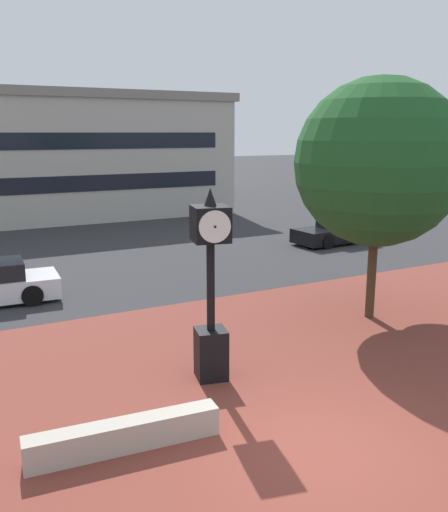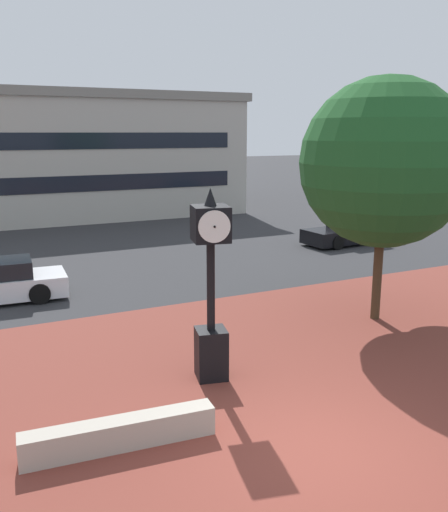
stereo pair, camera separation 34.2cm
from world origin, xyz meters
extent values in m
plane|color=#2D2D30|center=(0.00, 0.00, 0.00)|extent=(200.00, 200.00, 0.00)
cube|color=brown|center=(0.00, 2.20, 0.00)|extent=(44.00, 12.41, 0.01)
cube|color=#ADA393|center=(-2.85, 1.56, 0.25)|extent=(3.22, 0.67, 0.50)
cube|color=black|center=(-0.38, 3.33, 0.54)|extent=(0.75, 0.75, 1.08)
cylinder|color=black|center=(-0.38, 3.33, 2.03)|extent=(0.17, 0.17, 1.88)
cube|color=black|center=(-0.38, 3.33, 3.33)|extent=(0.86, 0.86, 0.72)
cylinder|color=white|center=(-0.29, 3.69, 3.33)|extent=(0.63, 0.17, 0.64)
sphere|color=black|center=(-0.29, 3.71, 3.33)|extent=(0.05, 0.05, 0.05)
cylinder|color=white|center=(-0.46, 2.96, 3.33)|extent=(0.63, 0.17, 0.64)
sphere|color=black|center=(-0.47, 2.94, 3.33)|extent=(0.05, 0.05, 0.05)
cone|color=black|center=(-0.38, 3.33, 3.87)|extent=(0.25, 0.25, 0.36)
cylinder|color=#42301E|center=(5.35, 4.76, 1.32)|extent=(0.25, 0.25, 2.64)
sphere|color=#1E5123|center=(5.35, 4.76, 4.33)|extent=(4.50, 4.50, 4.50)
sphere|color=#1E5123|center=(6.48, 5.44, 3.88)|extent=(2.93, 2.93, 2.93)
cylinder|color=black|center=(-2.92, 10.29, 0.32)|extent=(0.65, 0.26, 0.64)
cylinder|color=black|center=(-2.82, 11.89, 0.32)|extent=(0.65, 0.26, 0.64)
cube|color=black|center=(11.48, 13.58, 0.44)|extent=(4.61, 1.98, 0.64)
cube|color=black|center=(11.71, 13.59, 1.00)|extent=(2.16, 1.59, 0.56)
cylinder|color=black|center=(10.13, 12.70, 0.32)|extent=(0.65, 0.26, 0.64)
cylinder|color=black|center=(10.04, 14.29, 0.32)|extent=(0.65, 0.26, 0.64)
cylinder|color=black|center=(12.92, 12.87, 0.32)|extent=(0.65, 0.26, 0.64)
cylinder|color=black|center=(12.83, 14.46, 0.32)|extent=(0.65, 0.26, 0.64)
cube|color=black|center=(-1.91, 24.35, 2.32)|extent=(24.68, 0.04, 0.90)
cube|color=black|center=(-1.91, 24.35, 4.65)|extent=(24.68, 0.04, 0.90)
camera|label=1|loc=(-5.20, -6.38, 5.11)|focal=38.45mm
camera|label=2|loc=(-4.89, -6.54, 5.11)|focal=38.45mm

